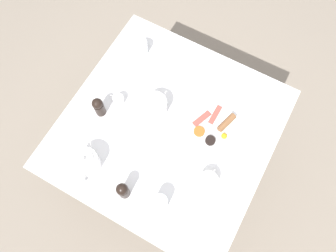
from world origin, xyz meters
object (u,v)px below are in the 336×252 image
at_px(creamer_jug, 118,100).
at_px(napkin_folded, 178,69).
at_px(fork_by_plate, 146,166).
at_px(water_glass_tall, 141,47).
at_px(pepper_grinder, 123,191).
at_px(breakfast_plate, 214,128).
at_px(knife_by_plate, 126,73).
at_px(teacup_with_saucer_left, 208,181).
at_px(teapot_near, 154,106).
at_px(teapot_far, 86,162).
at_px(water_glass_short, 160,203).
at_px(salt_grinder, 99,107).

xyz_separation_m(creamer_jug, napkin_folded, (-0.17, -0.31, -0.02)).
bearing_deg(fork_by_plate, water_glass_tall, -57.73).
relative_size(pepper_grinder, fork_by_plate, 0.82).
xyz_separation_m(breakfast_plate, creamer_jug, (0.48, 0.10, 0.02)).
distance_m(pepper_grinder, knife_by_plate, 0.62).
relative_size(teacup_with_saucer_left, creamer_jug, 2.05).
xyz_separation_m(teapot_near, knife_by_plate, (0.23, -0.11, -0.05)).
height_order(teapot_far, napkin_folded, teapot_far).
xyz_separation_m(water_glass_tall, knife_by_plate, (0.01, 0.15, -0.04)).
relative_size(breakfast_plate, creamer_jug, 3.53).
distance_m(water_glass_short, knife_by_plate, 0.69).
relative_size(teapot_near, napkin_folded, 1.20).
height_order(teapot_far, creamer_jug, teapot_far).
xyz_separation_m(water_glass_short, fork_by_plate, (0.14, -0.12, -0.04)).
distance_m(creamer_jug, fork_by_plate, 0.36).
xyz_separation_m(water_glass_short, creamer_jug, (0.43, -0.34, -0.02)).
xyz_separation_m(salt_grinder, fork_by_plate, (-0.33, 0.13, -0.06)).
distance_m(breakfast_plate, water_glass_short, 0.44).
bearing_deg(teapot_near, pepper_grinder, -158.86).
relative_size(creamer_jug, pepper_grinder, 0.59).
relative_size(creamer_jug, salt_grinder, 0.59).
bearing_deg(water_glass_short, breakfast_plate, -96.44).
relative_size(water_glass_tall, knife_by_plate, 0.49).
bearing_deg(teapot_near, napkin_folded, 12.35).
bearing_deg(salt_grinder, knife_by_plate, -88.01).
bearing_deg(teapot_near, breakfast_plate, -69.95).
relative_size(teacup_with_saucer_left, salt_grinder, 1.21).
height_order(teacup_with_saucer_left, creamer_jug, teacup_with_saucer_left).
bearing_deg(water_glass_short, teacup_with_saucer_left, -126.74).
xyz_separation_m(water_glass_short, salt_grinder, (0.47, -0.25, 0.02)).
height_order(teacup_with_saucer_left, salt_grinder, salt_grinder).
xyz_separation_m(teapot_far, pepper_grinder, (-0.21, 0.03, 0.02)).
height_order(teapot_near, pepper_grinder, pepper_grinder).
bearing_deg(pepper_grinder, creamer_jug, -54.69).
xyz_separation_m(pepper_grinder, knife_by_plate, (0.32, -0.53, -0.06)).
relative_size(teapot_near, water_glass_short, 2.28).
bearing_deg(knife_by_plate, pepper_grinder, 121.16).
bearing_deg(teacup_with_saucer_left, salt_grinder, -5.58).
bearing_deg(creamer_jug, teapot_near, -165.59).
height_order(teapot_near, teapot_far, same).
xyz_separation_m(pepper_grinder, napkin_folded, (0.10, -0.68, -0.06)).
xyz_separation_m(water_glass_tall, napkin_folded, (-0.22, 0.00, -0.04)).
height_order(pepper_grinder, salt_grinder, same).
relative_size(water_glass_tall, napkin_folded, 0.47).
height_order(creamer_jug, fork_by_plate, creamer_jug).
relative_size(teacup_with_saucer_left, pepper_grinder, 1.21).
relative_size(salt_grinder, napkin_folded, 0.74).
xyz_separation_m(teapot_near, fork_by_plate, (-0.10, 0.26, -0.05)).
bearing_deg(fork_by_plate, teacup_with_saucer_left, -166.15).
bearing_deg(napkin_folded, teapot_near, 92.56).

